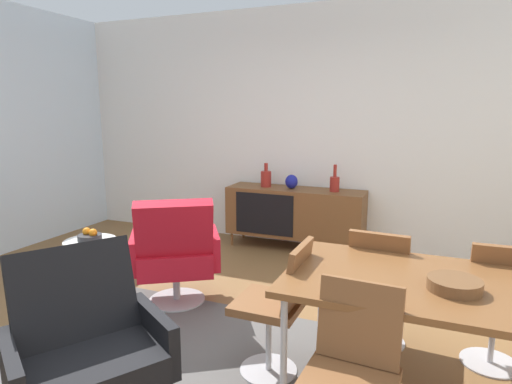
{
  "coord_description": "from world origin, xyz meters",
  "views": [
    {
      "loc": [
        1.33,
        -2.45,
        1.62
      ],
      "look_at": [
        0.02,
        0.73,
        0.97
      ],
      "focal_mm": 30.51,
      "sensor_mm": 36.0,
      "label": 1
    }
  ],
  "objects_px": {
    "sideboard": "(295,212)",
    "lounge_chair_red": "(175,251)",
    "dining_chair_near_window": "(278,303)",
    "vase_ceramic_small": "(335,183)",
    "dining_chair_back_left": "(380,283)",
    "dining_chair_front_left": "(351,374)",
    "vase_cobalt": "(266,178)",
    "side_table_round": "(92,262)",
    "fruit_bowl": "(90,236)",
    "armchair_black_shell": "(86,347)",
    "vase_sculptural_dark": "(292,182)",
    "wooden_bowl_on_table": "(454,285)",
    "dining_table": "(440,290)",
    "dining_chair_back_right": "(498,300)"
  },
  "relations": [
    {
      "from": "fruit_bowl",
      "to": "vase_cobalt",
      "type": "bearing_deg",
      "value": 66.76
    },
    {
      "from": "vase_ceramic_small",
      "to": "dining_chair_back_right",
      "type": "bearing_deg",
      "value": -52.33
    },
    {
      "from": "wooden_bowl_on_table",
      "to": "dining_chair_near_window",
      "type": "relative_size",
      "value": 0.3
    },
    {
      "from": "dining_chair_back_left",
      "to": "wooden_bowl_on_table",
      "type": "bearing_deg",
      "value": -57.04
    },
    {
      "from": "vase_sculptural_dark",
      "to": "dining_chair_back_right",
      "type": "height_order",
      "value": "vase_sculptural_dark"
    },
    {
      "from": "sideboard",
      "to": "armchair_black_shell",
      "type": "distance_m",
      "value": 3.25
    },
    {
      "from": "armchair_black_shell",
      "to": "wooden_bowl_on_table",
      "type": "bearing_deg",
      "value": 24.28
    },
    {
      "from": "vase_cobalt",
      "to": "dining_chair_back_left",
      "type": "bearing_deg",
      "value": -50.17
    },
    {
      "from": "armchair_black_shell",
      "to": "lounge_chair_red",
      "type": "bearing_deg",
      "value": 105.84
    },
    {
      "from": "dining_chair_front_left",
      "to": "sideboard",
      "type": "bearing_deg",
      "value": 111.93
    },
    {
      "from": "side_table_round",
      "to": "dining_table",
      "type": "bearing_deg",
      "value": -9.04
    },
    {
      "from": "dining_chair_back_left",
      "to": "dining_chair_front_left",
      "type": "height_order",
      "value": "same"
    },
    {
      "from": "lounge_chair_red",
      "to": "fruit_bowl",
      "type": "distance_m",
      "value": 0.77
    },
    {
      "from": "vase_ceramic_small",
      "to": "dining_chair_back_left",
      "type": "bearing_deg",
      "value": -68.53
    },
    {
      "from": "dining_chair_front_left",
      "to": "dining_chair_back_right",
      "type": "xyz_separation_m",
      "value": [
        0.7,
        1.12,
        0.0
      ]
    },
    {
      "from": "dining_chair_front_left",
      "to": "dining_table",
      "type": "bearing_deg",
      "value": 58.22
    },
    {
      "from": "sideboard",
      "to": "dining_chair_front_left",
      "type": "distance_m",
      "value": 3.21
    },
    {
      "from": "wooden_bowl_on_table",
      "to": "armchair_black_shell",
      "type": "distance_m",
      "value": 1.85
    },
    {
      "from": "dining_chair_near_window",
      "to": "dining_table",
      "type": "bearing_deg",
      "value": 0.03
    },
    {
      "from": "vase_ceramic_small",
      "to": "dining_table",
      "type": "bearing_deg",
      "value": -65.84
    },
    {
      "from": "armchair_black_shell",
      "to": "dining_chair_back_left",
      "type": "bearing_deg",
      "value": 48.11
    },
    {
      "from": "vase_ceramic_small",
      "to": "dining_chair_near_window",
      "type": "distance_m",
      "value": 2.45
    },
    {
      "from": "dining_chair_back_left",
      "to": "armchair_black_shell",
      "type": "relative_size",
      "value": 0.9
    },
    {
      "from": "dining_table",
      "to": "dining_chair_near_window",
      "type": "distance_m",
      "value": 0.92
    },
    {
      "from": "dining_chair_front_left",
      "to": "lounge_chair_red",
      "type": "relative_size",
      "value": 0.9
    },
    {
      "from": "dining_chair_front_left",
      "to": "armchair_black_shell",
      "type": "height_order",
      "value": "armchair_black_shell"
    },
    {
      "from": "vase_sculptural_dark",
      "to": "wooden_bowl_on_table",
      "type": "height_order",
      "value": "vase_sculptural_dark"
    },
    {
      "from": "dining_table",
      "to": "dining_chair_back_right",
      "type": "xyz_separation_m",
      "value": [
        0.35,
        0.56,
        -0.23
      ]
    },
    {
      "from": "sideboard",
      "to": "armchair_black_shell",
      "type": "height_order",
      "value": "armchair_black_shell"
    },
    {
      "from": "vase_sculptural_dark",
      "to": "dining_table",
      "type": "distance_m",
      "value": 2.9
    },
    {
      "from": "dining_table",
      "to": "lounge_chair_red",
      "type": "relative_size",
      "value": 1.69
    },
    {
      "from": "vase_ceramic_small",
      "to": "dining_chair_front_left",
      "type": "bearing_deg",
      "value": -76.05
    },
    {
      "from": "side_table_round",
      "to": "fruit_bowl",
      "type": "xyz_separation_m",
      "value": [
        0.0,
        0.0,
        0.23
      ]
    },
    {
      "from": "sideboard",
      "to": "dining_chair_front_left",
      "type": "xyz_separation_m",
      "value": [
        1.2,
        -2.98,
        0.03
      ]
    },
    {
      "from": "sideboard",
      "to": "vase_sculptural_dark",
      "type": "bearing_deg",
      "value": 177.58
    },
    {
      "from": "dining_chair_near_window",
      "to": "fruit_bowl",
      "type": "xyz_separation_m",
      "value": [
        -1.87,
        0.44,
        0.09
      ]
    },
    {
      "from": "vase_cobalt",
      "to": "dining_chair_front_left",
      "type": "bearing_deg",
      "value": -62.36
    },
    {
      "from": "dining_table",
      "to": "lounge_chair_red",
      "type": "bearing_deg",
      "value": 163.38
    },
    {
      "from": "dining_chair_near_window",
      "to": "lounge_chair_red",
      "type": "height_order",
      "value": "lounge_chair_red"
    },
    {
      "from": "vase_ceramic_small",
      "to": "dining_chair_near_window",
      "type": "height_order",
      "value": "vase_ceramic_small"
    },
    {
      "from": "vase_sculptural_dark",
      "to": "dining_chair_back_left",
      "type": "height_order",
      "value": "vase_sculptural_dark"
    },
    {
      "from": "dining_chair_front_left",
      "to": "dining_chair_near_window",
      "type": "height_order",
      "value": "same"
    },
    {
      "from": "lounge_chair_red",
      "to": "vase_cobalt",
      "type": "bearing_deg",
      "value": 86.84
    },
    {
      "from": "vase_sculptural_dark",
      "to": "side_table_round",
      "type": "distance_m",
      "value": 2.35
    },
    {
      "from": "lounge_chair_red",
      "to": "fruit_bowl",
      "type": "xyz_separation_m",
      "value": [
        -0.75,
        -0.16,
        0.09
      ]
    },
    {
      "from": "vase_ceramic_small",
      "to": "armchair_black_shell",
      "type": "bearing_deg",
      "value": -99.0
    },
    {
      "from": "dining_chair_back_left",
      "to": "vase_ceramic_small",
      "type": "bearing_deg",
      "value": 111.47
    },
    {
      "from": "dining_table",
      "to": "dining_chair_back_left",
      "type": "xyz_separation_m",
      "value": [
        -0.35,
        0.56,
        -0.23
      ]
    },
    {
      "from": "sideboard",
      "to": "lounge_chair_red",
      "type": "bearing_deg",
      "value": -104.25
    },
    {
      "from": "vase_sculptural_dark",
      "to": "dining_chair_back_right",
      "type": "xyz_separation_m",
      "value": [
        1.94,
        -1.86,
        -0.33
      ]
    }
  ]
}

